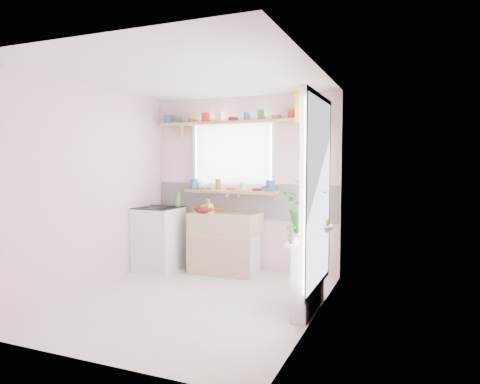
% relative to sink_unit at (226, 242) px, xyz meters
% --- Properties ---
extents(room, '(3.20, 3.20, 3.20)m').
position_rel_sink_unit_xyz_m(room, '(0.81, -0.43, 0.94)').
color(room, white).
rests_on(room, ground).
extents(sink_unit, '(0.95, 0.65, 1.11)m').
position_rel_sink_unit_xyz_m(sink_unit, '(0.00, 0.00, 0.00)').
color(sink_unit, white).
rests_on(sink_unit, ground).
extents(cooker, '(0.58, 0.58, 0.93)m').
position_rel_sink_unit_xyz_m(cooker, '(-0.95, -0.24, 0.03)').
color(cooker, white).
rests_on(cooker, ground).
extents(radiator_ledge, '(0.22, 0.95, 0.78)m').
position_rel_sink_unit_xyz_m(radiator_ledge, '(1.45, -1.09, -0.03)').
color(radiator_ledge, white).
rests_on(radiator_ledge, ground).
extents(windowsill, '(1.40, 0.22, 0.04)m').
position_rel_sink_unit_xyz_m(windowsill, '(-0.00, 0.19, 0.71)').
color(windowsill, tan).
rests_on(windowsill, room).
extents(pine_shelf, '(2.52, 0.24, 0.04)m').
position_rel_sink_unit_xyz_m(pine_shelf, '(0.15, 0.18, 1.69)').
color(pine_shelf, tan).
rests_on(pine_shelf, room).
extents(shelf_crockery, '(2.47, 0.11, 0.12)m').
position_rel_sink_unit_xyz_m(shelf_crockery, '(0.11, 0.18, 1.76)').
color(shelf_crockery, '#3359A5').
rests_on(shelf_crockery, pine_shelf).
extents(sill_crockery, '(1.35, 0.11, 0.12)m').
position_rel_sink_unit_xyz_m(sill_crockery, '(-0.02, 0.19, 0.78)').
color(sill_crockery, '#3359A5').
rests_on(sill_crockery, windowsill).
extents(dish_tray, '(0.42, 0.32, 0.04)m').
position_rel_sink_unit_xyz_m(dish_tray, '(-0.38, 0.21, 0.44)').
color(dish_tray, '#CF5512').
rests_on(dish_tray, sink_unit).
extents(colander, '(0.35, 0.35, 0.12)m').
position_rel_sink_unit_xyz_m(colander, '(-0.24, -0.19, 0.48)').
color(colander, '#5F1013').
rests_on(colander, sink_unit).
extents(jade_plant, '(0.63, 0.58, 0.59)m').
position_rel_sink_unit_xyz_m(jade_plant, '(1.36, -0.79, 0.64)').
color(jade_plant, '#2B6A2A').
rests_on(jade_plant, radiator_ledge).
extents(fruit_bowl, '(0.39, 0.39, 0.07)m').
position_rel_sink_unit_xyz_m(fruit_bowl, '(1.48, -0.69, 0.38)').
color(fruit_bowl, white).
rests_on(fruit_bowl, radiator_ledge).
extents(herb_pot, '(0.12, 0.09, 0.20)m').
position_rel_sink_unit_xyz_m(herb_pot, '(1.36, -1.49, 0.44)').
color(herb_pot, '#315F26').
rests_on(herb_pot, radiator_ledge).
extents(soap_bottle_sink, '(0.12, 0.12, 0.20)m').
position_rel_sink_unit_xyz_m(soap_bottle_sink, '(-0.16, -0.19, 0.52)').
color(soap_bottle_sink, '#CECC5B').
rests_on(soap_bottle_sink, sink_unit).
extents(sill_cup, '(0.17, 0.17, 0.10)m').
position_rel_sink_unit_xyz_m(sill_cup, '(-0.51, 0.25, 0.78)').
color(sill_cup, white).
rests_on(sill_cup, windowsill).
extents(sill_bowl, '(0.29, 0.29, 0.07)m').
position_rel_sink_unit_xyz_m(sill_bowl, '(0.61, 0.13, 0.76)').
color(sill_bowl, '#2E5295').
rests_on(sill_bowl, windowsill).
extents(shelf_vase, '(0.17, 0.17, 0.15)m').
position_rel_sink_unit_xyz_m(shelf_vase, '(1.21, 0.12, 1.78)').
color(shelf_vase, '#B55D37').
rests_on(shelf_vase, pine_shelf).
extents(cooker_bottle, '(0.12, 0.12, 0.26)m').
position_rel_sink_unit_xyz_m(cooker_bottle, '(-0.73, -0.07, 0.61)').
color(cooker_bottle, '#3D7B4A').
rests_on(cooker_bottle, cooker).
extents(fruit, '(0.20, 0.14, 0.10)m').
position_rel_sink_unit_xyz_m(fruit, '(1.49, -0.69, 0.44)').
color(fruit, orange).
rests_on(fruit, fruit_bowl).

